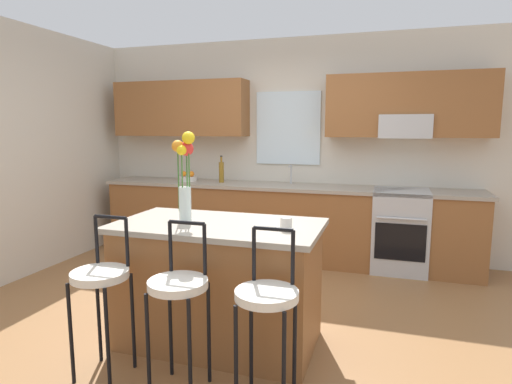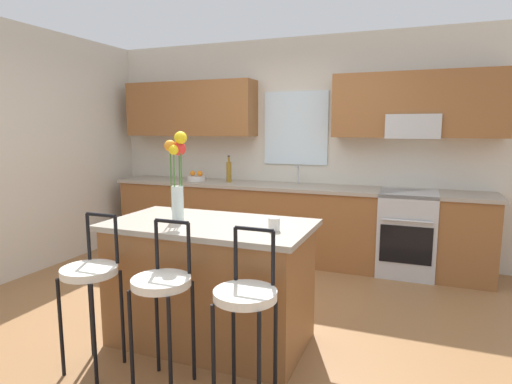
{
  "view_description": "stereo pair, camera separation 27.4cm",
  "coord_description": "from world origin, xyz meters",
  "px_view_note": "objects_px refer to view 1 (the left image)",
  "views": [
    {
      "loc": [
        1.22,
        -3.27,
        1.61
      ],
      "look_at": [
        0.03,
        0.55,
        1.0
      ],
      "focal_mm": 29.85,
      "sensor_mm": 36.0,
      "label": 1
    },
    {
      "loc": [
        1.48,
        -3.18,
        1.61
      ],
      "look_at": [
        0.03,
        0.55,
        1.0
      ],
      "focal_mm": 29.85,
      "sensor_mm": 36.0,
      "label": 2
    }
  ],
  "objects_px": {
    "bar_stool_middle": "(179,292)",
    "flower_vase": "(185,171)",
    "bar_stool_near": "(101,282)",
    "bottle_olive_oil": "(221,172)",
    "kitchen_island": "(219,283)",
    "fruit_bowl_oranges": "(188,178)",
    "bar_stool_far": "(267,303)",
    "mug_ceramic": "(286,224)",
    "oven_range": "(400,230)"
  },
  "relations": [
    {
      "from": "bar_stool_middle",
      "to": "flower_vase",
      "type": "xyz_separation_m",
      "value": [
        -0.25,
        0.6,
        0.66
      ]
    },
    {
      "from": "bar_stool_near",
      "to": "bottle_olive_oil",
      "type": "bearing_deg",
      "value": 96.05
    },
    {
      "from": "bar_stool_near",
      "to": "bar_stool_middle",
      "type": "bearing_deg",
      "value": 0.0
    },
    {
      "from": "kitchen_island",
      "to": "bottle_olive_oil",
      "type": "xyz_separation_m",
      "value": [
        -0.85,
        2.17,
        0.59
      ]
    },
    {
      "from": "bar_stool_middle",
      "to": "fruit_bowl_oranges",
      "type": "bearing_deg",
      "value": 115.24
    },
    {
      "from": "bar_stool_near",
      "to": "flower_vase",
      "type": "distance_m",
      "value": 0.95
    },
    {
      "from": "bar_stool_near",
      "to": "bar_stool_far",
      "type": "relative_size",
      "value": 1.0
    },
    {
      "from": "mug_ceramic",
      "to": "bar_stool_middle",
      "type": "bearing_deg",
      "value": -133.53
    },
    {
      "from": "bottle_olive_oil",
      "to": "oven_range",
      "type": "bearing_deg",
      "value": -0.65
    },
    {
      "from": "flower_vase",
      "to": "fruit_bowl_oranges",
      "type": "distance_m",
      "value": 2.46
    },
    {
      "from": "kitchen_island",
      "to": "bar_stool_near",
      "type": "bearing_deg",
      "value": -131.3
    },
    {
      "from": "oven_range",
      "to": "bottle_olive_oil",
      "type": "distance_m",
      "value": 2.25
    },
    {
      "from": "kitchen_island",
      "to": "flower_vase",
      "type": "height_order",
      "value": "flower_vase"
    },
    {
      "from": "fruit_bowl_oranges",
      "to": "mug_ceramic",
      "type": "bearing_deg",
      "value": -50.54
    },
    {
      "from": "kitchen_island",
      "to": "oven_range",
      "type": "bearing_deg",
      "value": 58.35
    },
    {
      "from": "mug_ceramic",
      "to": "bottle_olive_oil",
      "type": "relative_size",
      "value": 0.27
    },
    {
      "from": "bar_stool_near",
      "to": "bar_stool_far",
      "type": "bearing_deg",
      "value": 0.0
    },
    {
      "from": "oven_range",
      "to": "mug_ceramic",
      "type": "distance_m",
      "value": 2.41
    },
    {
      "from": "bar_stool_middle",
      "to": "bottle_olive_oil",
      "type": "distance_m",
      "value": 2.95
    },
    {
      "from": "mug_ceramic",
      "to": "fruit_bowl_oranges",
      "type": "height_order",
      "value": "fruit_bowl_oranges"
    },
    {
      "from": "oven_range",
      "to": "fruit_bowl_oranges",
      "type": "bearing_deg",
      "value": 179.46
    },
    {
      "from": "mug_ceramic",
      "to": "bottle_olive_oil",
      "type": "bearing_deg",
      "value": 121.5
    },
    {
      "from": "oven_range",
      "to": "flower_vase",
      "type": "distance_m",
      "value": 2.8
    },
    {
      "from": "bar_stool_far",
      "to": "flower_vase",
      "type": "distance_m",
      "value": 1.2
    },
    {
      "from": "kitchen_island",
      "to": "bar_stool_middle",
      "type": "bearing_deg",
      "value": -90.0
    },
    {
      "from": "bottle_olive_oil",
      "to": "mug_ceramic",
      "type": "bearing_deg",
      "value": -58.5
    },
    {
      "from": "kitchen_island",
      "to": "bar_stool_near",
      "type": "xyz_separation_m",
      "value": [
        -0.55,
        -0.63,
        0.17
      ]
    },
    {
      "from": "mug_ceramic",
      "to": "kitchen_island",
      "type": "bearing_deg",
      "value": 172.21
    },
    {
      "from": "mug_ceramic",
      "to": "bottle_olive_oil",
      "type": "xyz_separation_m",
      "value": [
        -1.37,
        2.24,
        0.09
      ]
    },
    {
      "from": "bar_stool_far",
      "to": "fruit_bowl_oranges",
      "type": "xyz_separation_m",
      "value": [
        -1.87,
        2.79,
        0.33
      ]
    },
    {
      "from": "bar_stool_far",
      "to": "mug_ceramic",
      "type": "relative_size",
      "value": 11.58
    },
    {
      "from": "oven_range",
      "to": "bar_stool_far",
      "type": "height_order",
      "value": "bar_stool_far"
    },
    {
      "from": "oven_range",
      "to": "bar_stool_far",
      "type": "xyz_separation_m",
      "value": [
        -0.77,
        -2.77,
        0.18
      ]
    },
    {
      "from": "oven_range",
      "to": "bar_stool_near",
      "type": "bearing_deg",
      "value": -124.05
    },
    {
      "from": "flower_vase",
      "to": "fruit_bowl_oranges",
      "type": "relative_size",
      "value": 2.75
    },
    {
      "from": "bottle_olive_oil",
      "to": "flower_vase",
      "type": "bearing_deg",
      "value": -74.68
    },
    {
      "from": "oven_range",
      "to": "mug_ceramic",
      "type": "xyz_separation_m",
      "value": [
        -0.79,
        -2.22,
        0.51
      ]
    },
    {
      "from": "kitchen_island",
      "to": "bottle_olive_oil",
      "type": "height_order",
      "value": "bottle_olive_oil"
    },
    {
      "from": "mug_ceramic",
      "to": "bar_stool_far",
      "type": "bearing_deg",
      "value": -87.55
    },
    {
      "from": "bar_stool_far",
      "to": "fruit_bowl_oranges",
      "type": "height_order",
      "value": "fruit_bowl_oranges"
    },
    {
      "from": "bar_stool_near",
      "to": "bottle_olive_oil",
      "type": "relative_size",
      "value": 3.07
    },
    {
      "from": "oven_range",
      "to": "kitchen_island",
      "type": "xyz_separation_m",
      "value": [
        -1.32,
        -2.14,
        0.0
      ]
    },
    {
      "from": "kitchen_island",
      "to": "bottle_olive_oil",
      "type": "bearing_deg",
      "value": 111.32
    },
    {
      "from": "oven_range",
      "to": "bar_stool_far",
      "type": "distance_m",
      "value": 2.88
    },
    {
      "from": "bar_stool_far",
      "to": "flower_vase",
      "type": "bearing_deg",
      "value": 142.89
    },
    {
      "from": "kitchen_island",
      "to": "flower_vase",
      "type": "xyz_separation_m",
      "value": [
        -0.25,
        -0.02,
        0.84
      ]
    },
    {
      "from": "kitchen_island",
      "to": "bar_stool_near",
      "type": "relative_size",
      "value": 1.44
    },
    {
      "from": "kitchen_island",
      "to": "fruit_bowl_oranges",
      "type": "bearing_deg",
      "value": 121.28
    },
    {
      "from": "bar_stool_far",
      "to": "bottle_olive_oil",
      "type": "distance_m",
      "value": 3.15
    },
    {
      "from": "bar_stool_far",
      "to": "mug_ceramic",
      "type": "bearing_deg",
      "value": 92.45
    }
  ]
}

